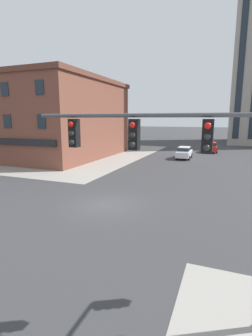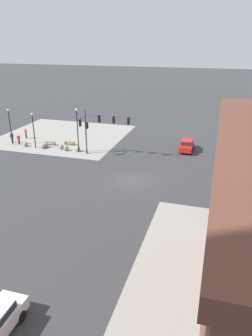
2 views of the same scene
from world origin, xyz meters
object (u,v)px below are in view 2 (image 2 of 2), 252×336
(bollard_sphere_curb_c, at_px, (61,147))
(pedestrian_walking_east, at_px, (12,137))
(traffic_signal_main, at_px, (97,126))
(street_lamp_mid_sidewalk, at_px, (33,126))
(street_lamp_corner_far, at_px, (10,123))
(pedestrian_at_curb, at_px, (26,132))
(bollard_sphere_curb_f, at_px, (25,144))
(car_main_southbound_near, at_px, (187,145))
(bench_mid_block, at_px, (50,143))
(bench_near_signal, at_px, (69,143))
(bollard_sphere_curb_a, at_px, (78,149))
(bollard_sphere_curb_d, at_px, (46,145))
(bollard_sphere_curb_e, at_px, (43,146))
(bollard_sphere_curb_b, at_px, (66,148))
(street_lamp_corner_near, at_px, (77,126))
(pedestrian_near_bench, at_px, (19,139))

(bollard_sphere_curb_c, height_order, pedestrian_walking_east, pedestrian_walking_east)
(pedestrian_walking_east, bearing_deg, traffic_signal_main, 174.21)
(street_lamp_mid_sidewalk, bearing_deg, street_lamp_corner_far, -6.28)
(pedestrian_at_curb, bearing_deg, bollard_sphere_curb_f, 121.88)
(car_main_southbound_near, bearing_deg, street_lamp_corner_far, 10.25)
(bench_mid_block, height_order, pedestrian_walking_east, pedestrian_walking_east)
(traffic_signal_main, xyz_separation_m, street_lamp_corner_far, (14.32, -0.75, -0.76))
(bench_near_signal, height_order, pedestrian_at_curb, pedestrian_at_curb)
(pedestrian_walking_east, bearing_deg, bollard_sphere_curb_c, 175.96)
(bollard_sphere_curb_a, height_order, bollard_sphere_curb_c, same)
(street_lamp_corner_far, bearing_deg, bench_near_signal, -164.35)
(bollard_sphere_curb_d, bearing_deg, bollard_sphere_curb_f, 8.22)
(bench_mid_block, bearing_deg, pedestrian_walking_east, 6.19)
(bench_near_signal, bearing_deg, bench_mid_block, 18.32)
(bench_near_signal, bearing_deg, street_lamp_corner_far, 15.65)
(bollard_sphere_curb_a, bearing_deg, traffic_signal_main, 169.33)
(bollard_sphere_curb_e, bearing_deg, bench_near_signal, -136.80)
(car_main_southbound_near, bearing_deg, pedestrian_at_curb, 2.79)
(bollard_sphere_curb_e, bearing_deg, bollard_sphere_curb_b, -179.39)
(bollard_sphere_curb_d, relative_size, bench_near_signal, 0.40)
(street_lamp_corner_near, height_order, car_main_southbound_near, street_lamp_corner_near)
(bench_near_signal, relative_size, street_lamp_corner_far, 0.33)
(street_lamp_mid_sidewalk, xyz_separation_m, car_main_southbound_near, (-21.69, -5.17, -2.38))
(bollard_sphere_curb_b, height_order, bollard_sphere_curb_c, same)
(bollard_sphere_curb_b, bearing_deg, bollard_sphere_curb_c, -24.53)
(pedestrian_at_curb, distance_m, street_lamp_corner_near, 12.14)
(bollard_sphere_curb_b, distance_m, pedestrian_near_bench, 8.34)
(traffic_signal_main, distance_m, bench_mid_block, 9.77)
(street_lamp_corner_far, bearing_deg, pedestrian_walking_east, -53.95)
(bollard_sphere_curb_b, xyz_separation_m, pedestrian_walking_east, (9.80, -1.08, 0.60))
(bollard_sphere_curb_c, bearing_deg, traffic_signal_main, 171.71)
(bollard_sphere_curb_b, distance_m, car_main_southbound_near, 17.50)
(bollard_sphere_curb_b, height_order, car_main_southbound_near, car_main_southbound_near)
(bollard_sphere_curb_a, bearing_deg, bench_mid_block, -16.08)
(bollard_sphere_curb_b, distance_m, street_lamp_mid_sidewalk, 5.75)
(bollard_sphere_curb_b, height_order, bench_mid_block, bollard_sphere_curb_b)
(bollard_sphere_curb_f, height_order, pedestrian_near_bench, pedestrian_near_bench)
(bench_near_signal, xyz_separation_m, bench_mid_block, (2.83, 0.94, 0.00))
(bollard_sphere_curb_a, xyz_separation_m, bench_mid_block, (5.38, -1.55, -0.04))
(bollard_sphere_curb_a, relative_size, bench_mid_block, 0.40)
(bollard_sphere_curb_e, bearing_deg, street_lamp_mid_sidewalk, 5.13)
(bench_near_signal, bearing_deg, bollard_sphere_curb_e, 43.20)
(bollard_sphere_curb_f, bearing_deg, street_lamp_corner_far, -6.91)
(bench_mid_block, bearing_deg, street_lamp_corner_far, 14.28)
(pedestrian_near_bench, distance_m, street_lamp_corner_near, 10.79)
(traffic_signal_main, distance_m, street_lamp_corner_near, 3.06)
(bollard_sphere_curb_e, xyz_separation_m, pedestrian_walking_east, (6.09, -1.12, 0.60))
(car_main_southbound_near, bearing_deg, bollard_sphere_curb_a, 17.83)
(bollard_sphere_curb_c, relative_size, street_lamp_corner_near, 0.11)
(street_lamp_corner_far, bearing_deg, pedestrian_at_curb, -92.53)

